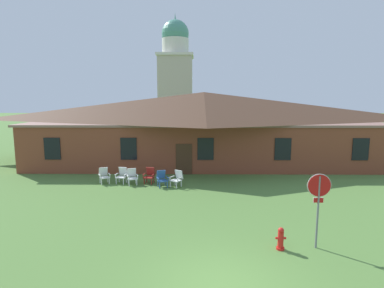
% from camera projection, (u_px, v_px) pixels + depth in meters
% --- Properties ---
extents(ground_plane, '(200.00, 200.00, 0.00)m').
position_uv_depth(ground_plane, '(220.00, 287.00, 8.68)').
color(ground_plane, '#517A38').
extents(brick_building, '(27.03, 10.40, 5.64)m').
position_uv_depth(brick_building, '(204.00, 126.00, 26.01)').
color(brick_building, brown).
rests_on(brick_building, ground).
extents(dome_tower, '(5.18, 5.18, 17.05)m').
position_uv_depth(dome_tower, '(176.00, 80.00, 45.74)').
color(dome_tower, '#BCB29E').
rests_on(dome_tower, ground).
extents(stop_sign, '(0.81, 0.07, 2.64)m').
position_uv_depth(stop_sign, '(319.00, 196.00, 10.69)').
color(stop_sign, slate).
rests_on(stop_sign, ground).
extents(lawn_chair_by_porch, '(0.82, 0.85, 0.96)m').
position_uv_depth(lawn_chair_by_porch, '(104.00, 175.00, 19.19)').
color(lawn_chair_by_porch, silver).
rests_on(lawn_chair_by_porch, ground).
extents(lawn_chair_near_door, '(0.71, 0.75, 0.96)m').
position_uv_depth(lawn_chair_near_door, '(122.00, 175.00, 19.26)').
color(lawn_chair_near_door, white).
rests_on(lawn_chair_near_door, ground).
extents(lawn_chair_left_end, '(0.76, 0.81, 0.96)m').
position_uv_depth(lawn_chair_left_end, '(132.00, 176.00, 18.94)').
color(lawn_chair_left_end, white).
rests_on(lawn_chair_left_end, ground).
extents(lawn_chair_middle, '(0.72, 0.76, 0.96)m').
position_uv_depth(lawn_chair_middle, '(150.00, 175.00, 19.21)').
color(lawn_chair_middle, maroon).
rests_on(lawn_chair_middle, ground).
extents(lawn_chair_right_end, '(0.78, 0.82, 0.96)m').
position_uv_depth(lawn_chair_right_end, '(162.00, 178.00, 18.45)').
color(lawn_chair_right_end, '#2D5693').
rests_on(lawn_chair_right_end, ground).
extents(lawn_chair_far_side, '(0.85, 0.87, 0.96)m').
position_uv_depth(lawn_chair_far_side, '(177.00, 178.00, 18.47)').
color(lawn_chair_far_side, white).
rests_on(lawn_chair_far_side, ground).
extents(fire_hydrant, '(0.36, 0.28, 0.79)m').
position_uv_depth(fire_hydrant, '(281.00, 239.00, 10.79)').
color(fire_hydrant, red).
rests_on(fire_hydrant, ground).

